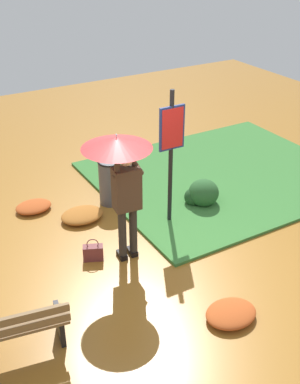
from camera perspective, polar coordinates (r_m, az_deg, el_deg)
The scene contains 11 objects.
ground_plane at distance 7.31m, azimuth -0.75°, elevation -7.97°, with size 18.00×18.00×0.00m, color #9E6623.
grass_verge at distance 9.73m, azimuth 8.48°, elevation 2.00°, with size 4.80×4.00×0.05m.
person_with_umbrella at distance 6.52m, azimuth -3.44°, elevation 3.05°, with size 0.96×0.96×2.04m.
info_sign_post at distance 7.50m, azimuth 2.55°, elevation 5.80°, with size 0.44×0.07×2.30m.
handbag at distance 7.28m, azimuth -6.77°, elevation -7.14°, with size 0.33×0.25×0.37m.
park_bench at distance 5.83m, azimuth -16.79°, elevation -15.92°, with size 1.40×0.60×0.75m.
trash_bin at distance 8.55m, azimuth -4.75°, elevation 1.21°, with size 0.42×0.42×0.83m.
shrub_cluster at distance 8.59m, azimuth 6.15°, elevation -0.18°, with size 0.60×0.54×0.49m.
leaf_pile_near_person at distance 6.40m, azimuth 9.59°, elevation -14.04°, with size 0.69×0.55×0.15m.
leaf_pile_by_bench at distance 8.28m, azimuth -8.08°, elevation -2.73°, with size 0.73×0.58×0.16m.
leaf_pile_far_path at distance 8.70m, azimuth -13.67°, elevation -1.70°, with size 0.63×0.50×0.14m.
Camera 1 is at (2.86, 5.08, 4.41)m, focal length 44.90 mm.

